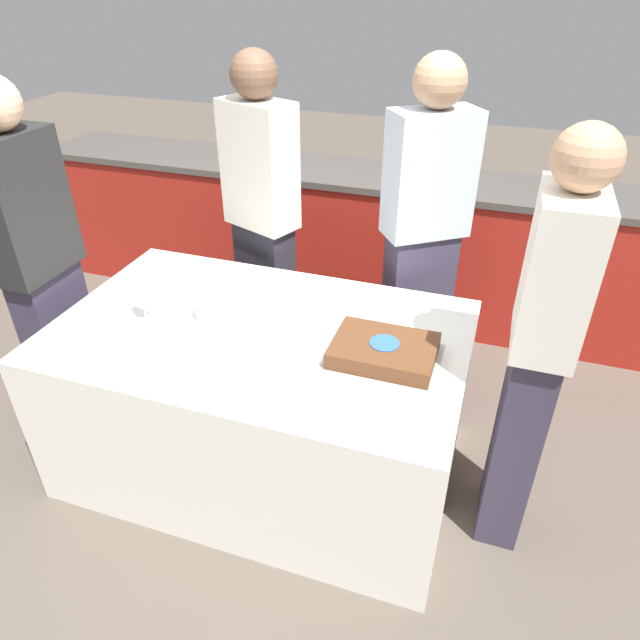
% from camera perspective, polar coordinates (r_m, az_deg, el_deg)
% --- Properties ---
extents(ground_plane, '(14.00, 14.00, 0.00)m').
position_cam_1_polar(ground_plane, '(2.85, -5.25, -13.64)').
color(ground_plane, brown).
extents(back_counter, '(4.40, 0.58, 0.92)m').
position_cam_1_polar(back_counter, '(3.83, 3.91, 8.03)').
color(back_counter, '#A82319').
rests_on(back_counter, ground_plane).
extents(dining_table, '(1.70, 1.06, 0.75)m').
position_cam_1_polar(dining_table, '(2.59, -5.66, -7.87)').
color(dining_table, white).
rests_on(dining_table, ground_plane).
extents(cake, '(0.43, 0.32, 0.07)m').
position_cam_1_polar(cake, '(2.18, 6.40, -3.10)').
color(cake, '#B7B2AD').
rests_on(cake, dining_table).
extents(plate_stack, '(0.19, 0.19, 0.09)m').
position_cam_1_polar(plate_stack, '(2.44, -10.11, 1.14)').
color(plate_stack, white).
rests_on(plate_stack, dining_table).
extents(wine_glass, '(0.06, 0.06, 0.18)m').
position_cam_1_polar(wine_glass, '(2.47, -17.40, 2.45)').
color(wine_glass, white).
rests_on(wine_glass, dining_table).
extents(side_plate_near_cake, '(0.20, 0.20, 0.00)m').
position_cam_1_polar(side_plate_near_cake, '(2.47, 5.95, 0.74)').
color(side_plate_near_cake, white).
rests_on(side_plate_near_cake, dining_table).
extents(utensil_pile, '(0.16, 0.12, 0.02)m').
position_cam_1_polar(utensil_pile, '(2.09, -10.91, -6.08)').
color(utensil_pile, white).
rests_on(utensil_pile, dining_table).
extents(person_cutting_cake, '(0.43, 0.38, 1.73)m').
position_cam_1_polar(person_cutting_cake, '(2.79, 10.27, 8.02)').
color(person_cutting_cake, '#383347').
rests_on(person_cutting_cake, ground_plane).
extents(person_seated_left, '(0.22, 0.38, 1.68)m').
position_cam_1_polar(person_seated_left, '(2.87, -26.29, 5.15)').
color(person_seated_left, '#383347').
rests_on(person_seated_left, ground_plane).
extents(person_seated_right, '(0.20, 0.35, 1.67)m').
position_cam_1_polar(person_seated_right, '(2.14, 20.88, -3.25)').
color(person_seated_right, '#383347').
rests_on(person_seated_right, ground_plane).
extents(person_standing_back, '(0.41, 0.32, 1.71)m').
position_cam_1_polar(person_standing_back, '(3.01, -5.79, 10.01)').
color(person_standing_back, '#282833').
rests_on(person_standing_back, ground_plane).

